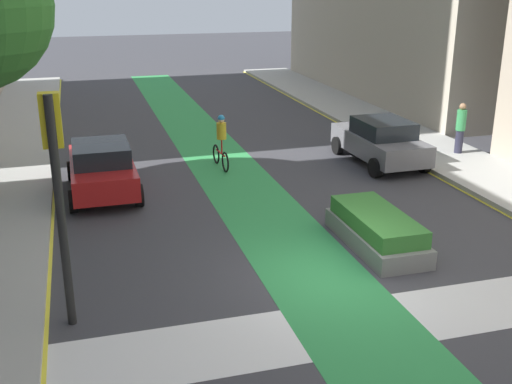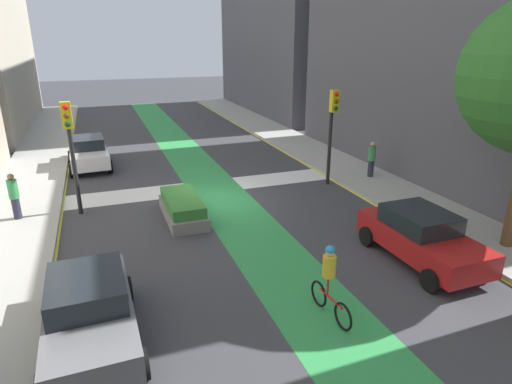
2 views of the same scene
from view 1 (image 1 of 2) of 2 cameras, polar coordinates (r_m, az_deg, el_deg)
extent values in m
plane|color=#38383D|center=(13.84, 7.09, -7.60)|extent=(120.00, 120.00, 0.00)
cube|color=#2D8C47|center=(13.70, 5.58, -7.80)|extent=(2.40, 60.00, 0.01)
cube|color=silver|center=(12.26, 10.77, -11.57)|extent=(12.00, 1.80, 0.01)
cube|color=yellow|center=(12.94, -18.69, -10.55)|extent=(0.16, 60.00, 0.01)
cylinder|color=black|center=(11.59, -17.39, -2.11)|extent=(0.16, 0.16, 4.33)
cube|color=gold|center=(11.31, -18.23, 6.25)|extent=(0.35, 0.28, 0.95)
sphere|color=red|center=(11.39, -18.37, 7.87)|extent=(0.20, 0.20, 0.20)
sphere|color=#4C380C|center=(11.45, -18.21, 6.40)|extent=(0.20, 0.20, 0.20)
sphere|color=#0C3814|center=(11.51, -18.06, 4.95)|extent=(0.20, 0.20, 0.20)
cube|color=#A51919|center=(19.18, -13.87, 1.84)|extent=(1.85, 4.22, 0.70)
cube|color=black|center=(18.81, -13.98, 3.49)|extent=(1.62, 2.02, 0.55)
cylinder|color=black|center=(20.67, -16.53, 1.84)|extent=(0.23, 0.64, 0.64)
cylinder|color=black|center=(20.73, -11.57, 2.30)|extent=(0.23, 0.64, 0.64)
cylinder|color=black|center=(17.87, -16.36, -0.84)|extent=(0.23, 0.64, 0.64)
cylinder|color=black|center=(17.94, -10.63, -0.29)|extent=(0.23, 0.64, 0.64)
cube|color=slate|center=(22.10, 11.20, 4.32)|extent=(1.89, 4.24, 0.70)
cube|color=black|center=(21.79, 11.55, 5.77)|extent=(1.64, 2.03, 0.55)
cylinder|color=black|center=(23.07, 7.46, 4.24)|extent=(0.23, 0.64, 0.64)
cylinder|color=black|center=(23.86, 11.41, 4.52)|extent=(0.23, 0.64, 0.64)
cylinder|color=black|center=(20.54, 10.84, 2.19)|extent=(0.23, 0.64, 0.64)
cylinder|color=black|center=(21.42, 15.11, 2.57)|extent=(0.23, 0.64, 0.64)
torus|color=black|center=(21.72, -3.66, 3.48)|extent=(0.11, 0.68, 0.68)
torus|color=black|center=(20.76, -2.82, 2.75)|extent=(0.11, 0.68, 0.68)
cylinder|color=red|center=(21.19, -3.26, 3.59)|extent=(0.13, 0.95, 0.06)
cylinder|color=red|center=(20.98, -3.15, 4.20)|extent=(0.05, 0.05, 0.50)
cylinder|color=gold|center=(20.85, -3.18, 5.60)|extent=(0.32, 0.32, 0.55)
sphere|color=beige|center=(20.76, -3.20, 6.63)|extent=(0.22, 0.22, 0.22)
sphere|color=#268CCC|center=(20.75, -3.20, 6.74)|extent=(0.23, 0.23, 0.23)
cylinder|color=#262638|center=(23.61, 18.04, 4.41)|extent=(0.28, 0.28, 0.83)
cylinder|color=#338C4C|center=(23.44, 18.24, 6.26)|extent=(0.34, 0.34, 0.74)
sphere|color=#8C6647|center=(23.34, 18.36, 7.42)|extent=(0.24, 0.24, 0.24)
cube|color=slate|center=(15.38, 10.92, -4.04)|extent=(1.34, 3.24, 0.45)
cube|color=#33722D|center=(15.22, 11.02, -2.57)|extent=(1.20, 2.91, 0.40)
camera|label=2|loc=(29.25, 2.58, 19.63)|focal=30.49mm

